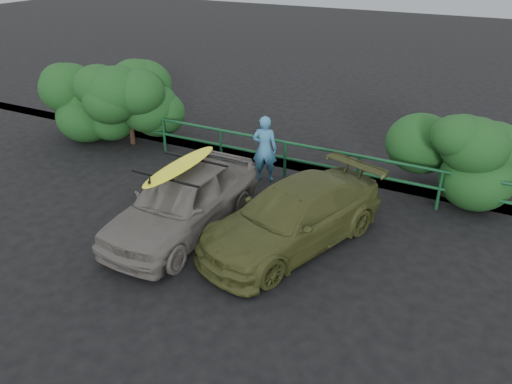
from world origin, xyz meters
TOP-DOWN VIEW (x-y plane):
  - ground at (0.00, 0.00)m, footprint 80.00×80.00m
  - guardrail at (0.00, 5.00)m, footprint 14.00×0.08m
  - shrub_left at (-4.80, 5.40)m, footprint 3.20×2.40m
  - shrub_right at (5.00, 5.50)m, footprint 3.20×2.40m
  - sedan at (0.17, 1.46)m, footprint 1.77×4.33m
  - olive_vehicle at (2.51, 2.06)m, footprint 3.24×4.85m
  - man at (0.60, 4.58)m, footprint 0.74×0.58m
  - roof_rack at (0.17, 1.46)m, footprint 1.66×1.17m
  - surfboard at (0.17, 1.46)m, footprint 0.52×2.44m

SIDE VIEW (x-z plane):
  - ground at x=0.00m, z-range 0.00..0.00m
  - guardrail at x=0.00m, z-range 0.00..1.04m
  - olive_vehicle at x=2.51m, z-range 0.00..1.31m
  - sedan at x=0.17m, z-range 0.00..1.47m
  - man at x=0.60m, z-range 0.00..1.79m
  - shrub_left at x=-4.80m, z-range 0.00..2.35m
  - shrub_right at x=5.00m, z-range 0.00..2.56m
  - roof_rack at x=0.17m, z-range 1.47..1.53m
  - surfboard at x=0.17m, z-range 1.53..1.60m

